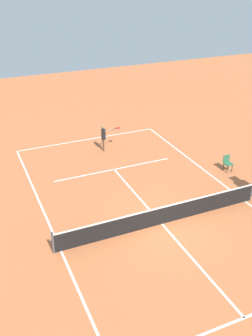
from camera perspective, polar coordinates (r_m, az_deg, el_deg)
ground_plane at (r=18.37m, az=5.31°, el=-8.20°), size 60.00×60.00×0.00m
court_lines at (r=18.36m, az=5.31°, el=-8.20°), size 9.80×21.73×0.01m
tennis_net at (r=18.08m, az=5.38°, el=-6.93°), size 10.40×0.10×1.07m
player_serving at (r=24.83m, az=-3.22°, el=4.82°), size 1.35×0.45×1.82m
tennis_ball at (r=23.90m, az=-0.33°, el=1.13°), size 0.07×0.07×0.07m
courtside_chair_mid at (r=23.33m, az=14.75°, el=0.81°), size 0.44×0.46×0.95m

